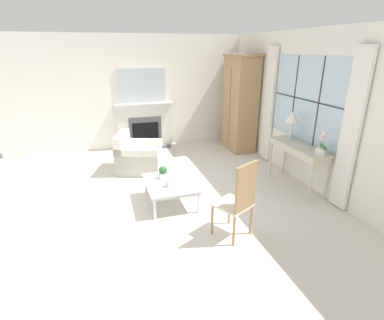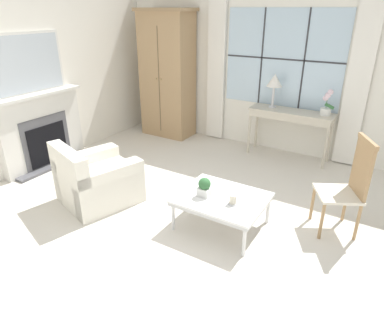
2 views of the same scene
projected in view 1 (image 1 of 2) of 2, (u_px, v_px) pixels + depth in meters
ground_plane at (148, 198)px, 5.24m from camera, size 14.00×14.00×0.00m
wall_back_windowed at (306, 109)px, 5.57m from camera, size 7.20×0.14×2.80m
wall_left at (150, 93)px, 7.63m from camera, size 0.06×7.20×2.80m
fireplace at (145, 122)px, 7.72m from camera, size 0.34×1.48×2.04m
armoire at (240, 104)px, 7.43m from camera, size 1.03×0.60×2.34m
console_table at (299, 150)px, 5.44m from camera, size 1.35×0.41×0.81m
table_lamp at (292, 118)px, 5.57m from camera, size 0.25×0.25×0.55m
potted_orchid at (322, 145)px, 4.90m from camera, size 0.20×0.16×0.41m
armchair_upholstered at (138, 158)px, 6.37m from camera, size 1.07×1.10×0.81m
side_chair_wooden at (239, 197)px, 3.96m from camera, size 0.60×0.60×1.11m
coffee_table at (170, 184)px, 4.95m from camera, size 0.97×0.80×0.39m
potted_plant_small at (163, 172)px, 5.04m from camera, size 0.14×0.14×0.22m
pillar_candle at (168, 184)px, 4.75m from camera, size 0.11×0.11×0.12m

